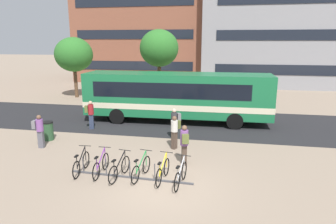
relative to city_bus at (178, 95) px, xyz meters
name	(u,v)px	position (x,y,z in m)	size (l,w,h in m)	color
ground	(161,185)	(0.76, -9.01, -1.78)	(200.00, 200.00, 0.00)	gray
bus_lane_asphalt	(189,122)	(0.76, 0.00, -1.77)	(80.00, 7.20, 0.01)	#232326
city_bus	(178,95)	(0.00, 0.00, 0.00)	(12.07, 2.77, 3.20)	#196B3D
bike_rack	(130,176)	(-0.54, -8.66, -1.68)	(5.01, 0.31, 0.70)	#47474C
parked_bicycle_black_0	(81,164)	(-2.63, -8.55, -1.39)	(0.52, 1.72, 0.99)	black
parked_bicycle_purple_1	(101,165)	(-1.78, -8.55, -1.39)	(0.52, 1.72, 0.99)	black
parked_bicycle_black_2	(119,169)	(-0.94, -8.73, -1.39)	(0.52, 1.71, 0.99)	black
parked_bicycle_green_3	(141,169)	(-0.12, -8.56, -1.39)	(0.52, 1.71, 0.99)	black
parked_bicycle_yellow_4	(163,171)	(0.76, -8.64, -1.39)	(0.52, 1.72, 0.99)	black
parked_bicycle_silver_5	(181,175)	(1.48, -8.86, -1.39)	(0.52, 1.72, 0.99)	black
commuter_grey_pack_0	(39,129)	(-5.99, -6.21, -0.80)	(0.55, 0.38, 1.70)	#565660
commuter_olive_pack_1	(175,130)	(0.64, -5.08, -0.80)	(0.51, 0.60, 1.68)	#47382D
commuter_olive_pack_2	(90,113)	(-4.92, -2.66, -0.77)	(0.59, 0.45, 1.74)	#2D3851
commuter_grey_pack_3	(175,121)	(0.39, -3.60, -0.79)	(0.60, 0.52, 1.70)	black
commuter_olive_pack_4	(184,142)	(1.37, -7.00, -0.75)	(0.44, 0.59, 1.77)	#47382D
trash_bin	(48,131)	(-6.28, -5.04, -1.26)	(0.55, 0.55, 1.03)	#284C2D
street_tree_0	(159,48)	(-2.61, 6.38, 2.84)	(3.31, 3.31, 6.22)	brown
street_tree_1	(74,55)	(-10.85, 6.99, 2.23)	(3.48, 3.48, 5.60)	brown
building_left_wing	(144,24)	(-8.12, 22.05, 5.76)	(16.70, 10.16, 15.07)	brown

